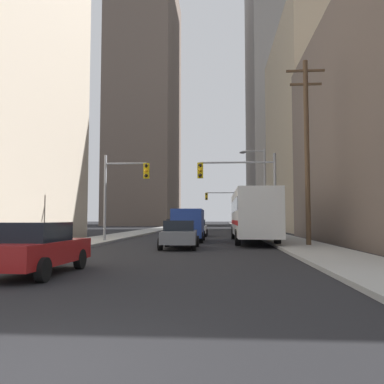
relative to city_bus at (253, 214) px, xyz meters
The scene contains 17 objects.
ground_plane 23.55m from the city_bus, 100.60° to the right, with size 400.00×400.00×0.00m, color black.
sidewalk_left 29.18m from the city_bus, 112.37° to the left, with size 3.19×160.00×0.15m, color #9E9E99.
sidewalk_right 27.10m from the city_bus, 84.81° to the left, with size 3.19×160.00×0.15m, color #9E9E99.
city_bus is the anchor object (origin of this frame).
cargo_van_blue 4.50m from the city_bus, behind, with size 2.16×5.23×2.26m.
sedan_red 17.68m from the city_bus, 115.63° to the right, with size 1.95×4.26×1.52m.
sedan_grey 7.30m from the city_bus, 127.82° to the right, with size 1.96×4.27×1.52m.
sedan_silver 10.21m from the city_bus, 115.40° to the left, with size 1.95×4.23×1.52m.
sedan_navy 22.53m from the city_bus, 110.43° to the left, with size 1.95×4.26×1.52m.
traffic_signal_near_left 9.04m from the city_bus, behind, with size 3.14×0.44×6.00m.
traffic_signal_near_right 2.42m from the city_bus, 144.39° to the right, with size 5.27×0.44×6.00m.
traffic_signal_far_right 30.87m from the city_bus, 92.11° to the left, with size 5.88×0.44×6.00m.
utility_pole_right 6.36m from the city_bus, 57.45° to the right, with size 2.20×0.28×10.80m.
street_lamp_right 6.76m from the city_bus, 78.75° to the left, with size 2.19×0.32×7.50m.
building_left_far_tower 77.10m from the city_bus, 106.50° to the left, with size 14.50×28.91×61.24m, color #66564C.
building_right_mid_block 30.98m from the city_bus, 61.94° to the left, with size 16.18×25.35×26.55m, color tan.
building_right_far_highrise 77.95m from the city_bus, 78.05° to the left, with size 18.70×28.92×69.92m, color gray.
Camera 1 is at (2.05, -4.01, 1.63)m, focal length 36.87 mm.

